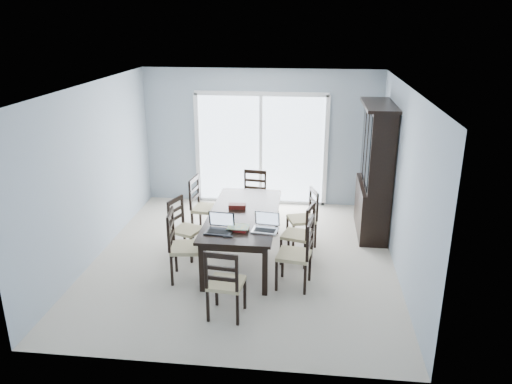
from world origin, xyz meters
TOP-DOWN VIEW (x-y plane):
  - floor at (0.00, 0.00)m, footprint 5.00×5.00m
  - ceiling at (0.00, 0.00)m, footprint 5.00×5.00m
  - back_wall at (0.00, 2.50)m, footprint 4.50×0.02m
  - wall_left at (-2.25, 0.00)m, footprint 0.02×5.00m
  - wall_right at (2.25, 0.00)m, footprint 0.02×5.00m
  - balcony at (0.00, 3.50)m, footprint 4.50×2.00m
  - railing at (0.00, 4.50)m, footprint 4.50×0.06m
  - dining_table at (0.00, 0.00)m, footprint 1.00×2.20m
  - china_hutch at (2.02, 1.25)m, footprint 0.50×1.38m
  - sliding_door at (0.00, 2.48)m, footprint 2.52×0.05m
  - chair_left_near at (-0.79, -0.70)m, footprint 0.50×0.49m
  - chair_left_mid at (-0.95, 0.04)m, footprint 0.51×0.51m
  - chair_left_far at (-0.83, 0.83)m, footprint 0.49×0.48m
  - chair_right_near at (0.88, -0.73)m, footprint 0.50×0.49m
  - chair_right_mid at (0.89, -0.03)m, footprint 0.51×0.50m
  - chair_right_far at (0.93, 0.65)m, footprint 0.52×0.51m
  - chair_end_near at (-0.01, -1.62)m, footprint 0.45×0.46m
  - chair_end_far at (-0.02, 1.46)m, footprint 0.46×0.47m
  - laptop_dark at (-0.23, -0.73)m, footprint 0.38×0.28m
  - laptop_silver at (0.38, -0.62)m, footprint 0.37×0.28m
  - book_stack at (0.01, -0.61)m, footprint 0.31×0.24m
  - cell_phone at (-0.09, -0.87)m, footprint 0.13×0.08m
  - game_box at (-0.12, 0.18)m, footprint 0.26×0.14m
  - hot_tub at (-0.71, 3.35)m, footprint 1.87×1.67m

SIDE VIEW (x-z plane):
  - balcony at x=0.00m, z-range -0.10..0.00m
  - floor at x=0.00m, z-range 0.00..0.00m
  - hot_tub at x=-0.71m, z-range 0.00..0.97m
  - railing at x=0.00m, z-range 0.00..1.10m
  - chair_left_mid at x=-0.95m, z-range 0.03..1.08m
  - chair_right_far at x=0.93m, z-range 0.03..1.09m
  - chair_right_mid at x=0.89m, z-range 0.03..1.10m
  - chair_end_near at x=-0.01m, z-range 0.03..1.12m
  - chair_end_far at x=-0.02m, z-range 0.03..1.12m
  - chair_right_near at x=0.88m, z-range 0.03..1.17m
  - chair_left_far at x=-0.83m, z-range 0.03..1.19m
  - chair_left_near at x=-0.79m, z-range 0.03..1.20m
  - dining_table at x=0.00m, z-range 0.30..1.05m
  - cell_phone at x=-0.09m, z-range 0.75..0.76m
  - book_stack at x=0.01m, z-range 0.75..0.80m
  - game_box at x=-0.12m, z-range 0.75..0.81m
  - laptop_silver at x=0.38m, z-range 0.69..0.93m
  - laptop_dark at x=-0.23m, z-range 0.69..0.93m
  - china_hutch at x=2.02m, z-range -0.03..2.17m
  - sliding_door at x=0.00m, z-range 0.00..2.18m
  - back_wall at x=0.00m, z-range 0.00..2.60m
  - wall_left at x=-2.25m, z-range 0.00..2.60m
  - wall_right at x=2.25m, z-range 0.00..2.60m
  - ceiling at x=0.00m, z-range 2.60..2.60m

